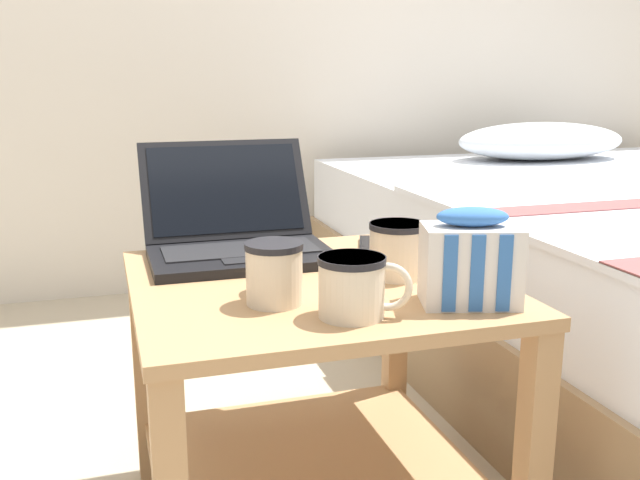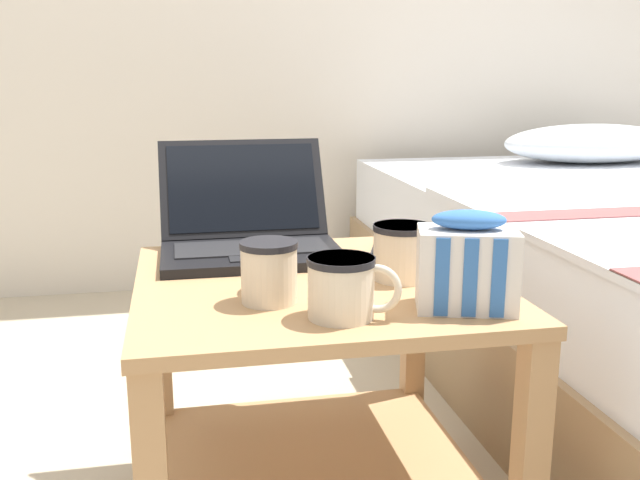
{
  "view_description": "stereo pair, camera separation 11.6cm",
  "coord_description": "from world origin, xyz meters",
  "px_view_note": "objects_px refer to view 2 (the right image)",
  "views": [
    {
      "loc": [
        -0.34,
        -1.13,
        0.83
      ],
      "look_at": [
        0.0,
        -0.04,
        0.56
      ],
      "focal_mm": 40.0,
      "sensor_mm": 36.0,
      "label": 1
    },
    {
      "loc": [
        -0.22,
        -1.15,
        0.83
      ],
      "look_at": [
        0.0,
        -0.04,
        0.56
      ],
      "focal_mm": 40.0,
      "sensor_mm": 36.0,
      "label": 2
    }
  ],
  "objects_px": {
    "laptop": "(249,231)",
    "cell_phone": "(392,248)",
    "mug_front_right": "(402,249)",
    "mug_mid_center": "(269,268)",
    "mug_front_left": "(342,284)",
    "snack_bag": "(467,265)"
  },
  "relations": [
    {
      "from": "laptop",
      "to": "cell_phone",
      "type": "height_order",
      "value": "laptop"
    },
    {
      "from": "mug_front_right",
      "to": "cell_phone",
      "type": "bearing_deg",
      "value": 77.83
    },
    {
      "from": "cell_phone",
      "to": "mug_front_right",
      "type": "bearing_deg",
      "value": -102.17
    },
    {
      "from": "mug_front_right",
      "to": "mug_mid_center",
      "type": "relative_size",
      "value": 1.05
    },
    {
      "from": "laptop",
      "to": "mug_front_left",
      "type": "relative_size",
      "value": 2.56
    },
    {
      "from": "mug_mid_center",
      "to": "snack_bag",
      "type": "distance_m",
      "value": 0.3
    },
    {
      "from": "mug_mid_center",
      "to": "cell_phone",
      "type": "relative_size",
      "value": 0.77
    },
    {
      "from": "laptop",
      "to": "mug_front_left",
      "type": "distance_m",
      "value": 0.42
    },
    {
      "from": "laptop",
      "to": "snack_bag",
      "type": "relative_size",
      "value": 2.06
    },
    {
      "from": "laptop",
      "to": "mug_front_right",
      "type": "bearing_deg",
      "value": -44.09
    },
    {
      "from": "cell_phone",
      "to": "mug_front_left",
      "type": "bearing_deg",
      "value": -116.78
    },
    {
      "from": "mug_front_left",
      "to": "mug_front_right",
      "type": "height_order",
      "value": "mug_front_right"
    },
    {
      "from": "laptop",
      "to": "mug_mid_center",
      "type": "xyz_separation_m",
      "value": [
        -0.0,
        -0.31,
        0.01
      ]
    },
    {
      "from": "laptop",
      "to": "mug_front_right",
      "type": "distance_m",
      "value": 0.33
    },
    {
      "from": "mug_mid_center",
      "to": "mug_front_left",
      "type": "bearing_deg",
      "value": -45.53
    },
    {
      "from": "laptop",
      "to": "mug_front_right",
      "type": "xyz_separation_m",
      "value": [
        0.24,
        -0.23,
        0.01
      ]
    },
    {
      "from": "mug_front_left",
      "to": "cell_phone",
      "type": "distance_m",
      "value": 0.42
    },
    {
      "from": "mug_front_left",
      "to": "cell_phone",
      "type": "bearing_deg",
      "value": 63.22
    },
    {
      "from": "mug_front_left",
      "to": "mug_mid_center",
      "type": "relative_size",
      "value": 1.01
    },
    {
      "from": "mug_mid_center",
      "to": "cell_phone",
      "type": "bearing_deg",
      "value": 44.47
    },
    {
      "from": "mug_front_left",
      "to": "snack_bag",
      "type": "relative_size",
      "value": 0.81
    },
    {
      "from": "laptop",
      "to": "snack_bag",
      "type": "bearing_deg",
      "value": -54.94
    }
  ]
}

